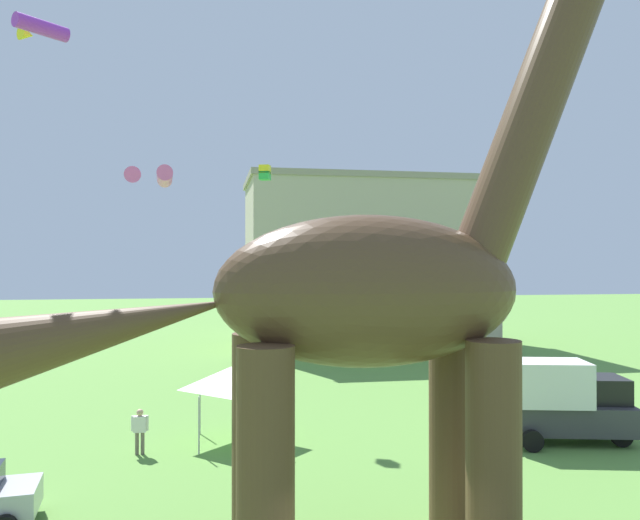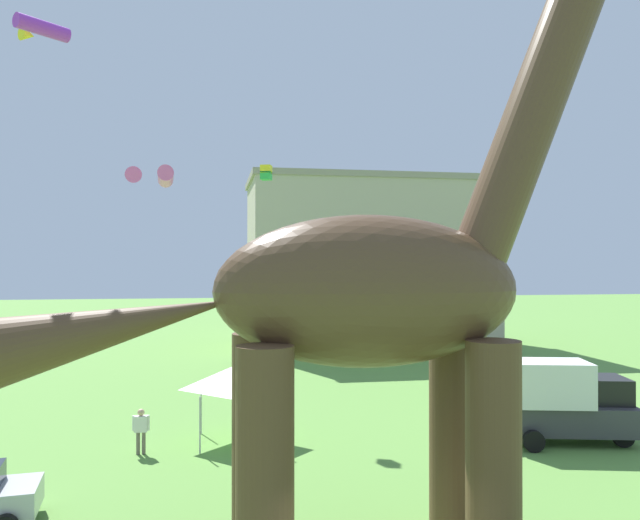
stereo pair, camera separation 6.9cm
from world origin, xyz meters
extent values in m
cylinder|color=#513823|center=(2.96, 4.38, 2.64)|extent=(1.22, 1.22, 5.29)
cylinder|color=#513823|center=(2.96, 2.04, 2.64)|extent=(1.22, 1.22, 5.29)
cylinder|color=#513823|center=(-2.11, 4.38, 2.64)|extent=(1.22, 1.22, 5.29)
cylinder|color=#513823|center=(-2.11, 2.04, 2.64)|extent=(1.22, 1.22, 5.29)
ellipsoid|color=#513823|center=(0.42, 3.21, 6.35)|extent=(7.23, 3.12, 3.56)
cylinder|color=#513823|center=(5.12, 3.21, 12.06)|extent=(5.20, 1.34, 10.30)
cone|color=#513823|center=(-5.64, 3.21, 5.54)|extent=(6.36, 1.78, 3.01)
cylinder|color=black|center=(-8.35, 7.81, 0.31)|extent=(0.64, 0.29, 0.62)
cube|color=#38383D|center=(10.27, 11.49, 0.95)|extent=(5.94, 3.35, 1.10)
cube|color=black|center=(12.12, 11.49, 2.00)|extent=(2.19, 2.30, 1.00)
cube|color=silver|center=(9.48, 11.49, 2.35)|extent=(3.96, 2.80, 1.70)
cylinder|color=black|center=(12.28, 12.54, 0.40)|extent=(0.84, 0.44, 0.80)
cylinder|color=black|center=(12.28, 10.44, 0.40)|extent=(0.84, 0.44, 0.80)
cylinder|color=black|center=(8.59, 12.54, 0.40)|extent=(0.84, 0.44, 0.80)
cylinder|color=black|center=(8.59, 10.44, 0.40)|extent=(0.84, 0.44, 0.80)
cylinder|color=#6B6056|center=(-5.86, 12.71, 0.41)|extent=(0.14, 0.14, 0.82)
cylinder|color=#6B6056|center=(-5.66, 12.71, 0.41)|extent=(0.14, 0.14, 0.82)
cube|color=silver|center=(-5.76, 12.71, 1.11)|extent=(0.45, 0.27, 0.58)
sphere|color=tan|center=(-5.76, 12.71, 1.54)|extent=(0.26, 0.26, 0.26)
cylinder|color=silver|center=(-6.02, 12.71, 1.14)|extent=(0.11, 0.11, 0.55)
cylinder|color=silver|center=(-5.51, 12.71, 1.14)|extent=(0.11, 0.11, 0.55)
cylinder|color=#B2B2B7|center=(-0.93, 15.09, 1.05)|extent=(0.06, 0.06, 2.10)
cylinder|color=#B2B2B7|center=(-0.93, 12.39, 1.05)|extent=(0.06, 0.06, 2.10)
cylinder|color=#B2B2B7|center=(-3.63, 15.09, 1.05)|extent=(0.06, 0.06, 2.10)
cylinder|color=#B2B2B7|center=(-3.63, 12.39, 1.05)|extent=(0.06, 0.06, 2.10)
pyramid|color=white|center=(-2.28, 13.74, 2.55)|extent=(3.15, 3.15, 0.90)
cylinder|color=purple|center=(-8.15, 8.55, 13.98)|extent=(1.46, 1.39, 0.44)
cone|color=yellow|center=(-8.73, 9.19, 13.98)|extent=(0.60, 0.61, 0.46)
cylinder|color=pink|center=(-4.74, 10.56, 9.94)|extent=(0.66, 1.91, 0.52)
cone|color=pink|center=(-5.77, 10.48, 9.94)|extent=(0.58, 0.51, 0.55)
cube|color=yellow|center=(-0.63, 18.93, 11.57)|extent=(0.63, 0.63, 0.40)
cube|color=green|center=(-0.63, 18.93, 11.26)|extent=(0.63, 0.63, 0.40)
cube|color=#B7A893|center=(10.12, 41.35, 6.93)|extent=(20.20, 10.83, 13.85)
cube|color=gray|center=(10.12, 41.35, 14.10)|extent=(20.61, 11.05, 0.50)
camera|label=1|loc=(-3.26, -10.75, 6.97)|focal=34.61mm
camera|label=2|loc=(-3.19, -10.76, 6.97)|focal=34.61mm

